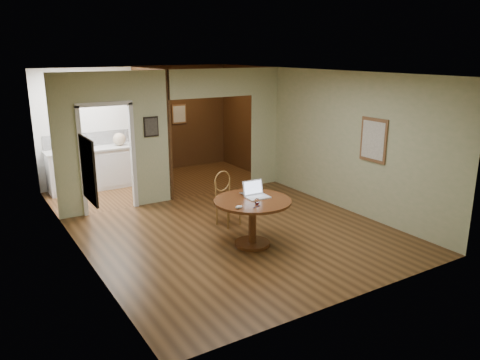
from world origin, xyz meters
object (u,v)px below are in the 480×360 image
closed_laptop (251,194)px  chair (226,195)px  open_laptop (256,193)px  dining_table (252,212)px

closed_laptop → chair: bearing=90.8°
closed_laptop → open_laptop: bearing=-95.5°
open_laptop → closed_laptop: open_laptop is taller
open_laptop → closed_laptop: size_ratio=1.10×
open_laptop → closed_laptop: bearing=87.6°
dining_table → chair: (0.12, 1.06, -0.03)m
open_laptop → chair: bearing=92.9°
open_laptop → dining_table: bearing=-138.0°
chair → closed_laptop: (0.02, -0.81, 0.24)m
dining_table → chair: bearing=83.3°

